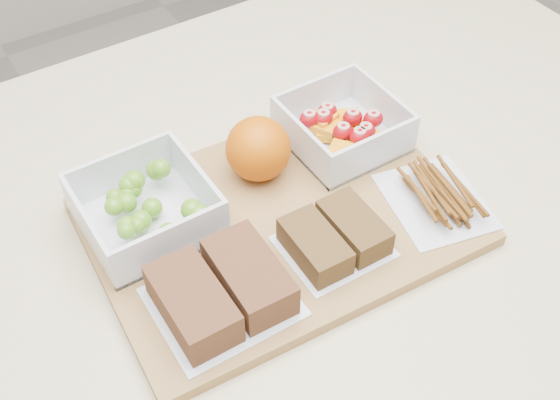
{
  "coord_description": "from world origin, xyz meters",
  "views": [
    {
      "loc": [
        -0.32,
        -0.45,
        1.52
      ],
      "look_at": [
        -0.02,
        0.02,
        0.93
      ],
      "focal_mm": 45.0,
      "sensor_mm": 36.0,
      "label": 1
    }
  ],
  "objects_px": {
    "sandwich_bag_left": "(221,290)",
    "fruit_container": "(342,128)",
    "grape_container": "(147,208)",
    "pretzel_bag": "(437,193)",
    "cutting_board": "(279,222)",
    "orange": "(258,149)",
    "sandwich_bag_center": "(334,237)"
  },
  "relations": [
    {
      "from": "grape_container",
      "to": "orange",
      "type": "bearing_deg",
      "value": 1.05
    },
    {
      "from": "sandwich_bag_left",
      "to": "fruit_container",
      "type": "bearing_deg",
      "value": 28.57
    },
    {
      "from": "cutting_board",
      "to": "sandwich_bag_center",
      "type": "xyz_separation_m",
      "value": [
        0.03,
        -0.07,
        0.02
      ]
    },
    {
      "from": "sandwich_bag_left",
      "to": "sandwich_bag_center",
      "type": "xyz_separation_m",
      "value": [
        0.14,
        -0.0,
        -0.0
      ]
    },
    {
      "from": "orange",
      "to": "grape_container",
      "type": "bearing_deg",
      "value": -178.95
    },
    {
      "from": "pretzel_bag",
      "to": "grape_container",
      "type": "bearing_deg",
      "value": 153.02
    },
    {
      "from": "orange",
      "to": "pretzel_bag",
      "type": "relative_size",
      "value": 0.52
    },
    {
      "from": "grape_container",
      "to": "fruit_container",
      "type": "height_order",
      "value": "grape_container"
    },
    {
      "from": "sandwich_bag_left",
      "to": "grape_container",
      "type": "bearing_deg",
      "value": 96.21
    },
    {
      "from": "sandwich_bag_left",
      "to": "pretzel_bag",
      "type": "relative_size",
      "value": 0.95
    },
    {
      "from": "cutting_board",
      "to": "sandwich_bag_center",
      "type": "relative_size",
      "value": 3.7
    },
    {
      "from": "grape_container",
      "to": "pretzel_bag",
      "type": "bearing_deg",
      "value": -26.98
    },
    {
      "from": "grape_container",
      "to": "pretzel_bag",
      "type": "distance_m",
      "value": 0.33
    },
    {
      "from": "pretzel_bag",
      "to": "sandwich_bag_center",
      "type": "bearing_deg",
      "value": 176.77
    },
    {
      "from": "grape_container",
      "to": "orange",
      "type": "xyz_separation_m",
      "value": [
        0.15,
        0.0,
        0.01
      ]
    },
    {
      "from": "cutting_board",
      "to": "grape_container",
      "type": "bearing_deg",
      "value": 153.77
    },
    {
      "from": "fruit_container",
      "to": "pretzel_bag",
      "type": "distance_m",
      "value": 0.15
    },
    {
      "from": "cutting_board",
      "to": "orange",
      "type": "distance_m",
      "value": 0.09
    },
    {
      "from": "grape_container",
      "to": "sandwich_bag_center",
      "type": "height_order",
      "value": "grape_container"
    },
    {
      "from": "fruit_container",
      "to": "pretzel_bag",
      "type": "xyz_separation_m",
      "value": [
        0.03,
        -0.15,
        -0.01
      ]
    },
    {
      "from": "orange",
      "to": "sandwich_bag_left",
      "type": "xyz_separation_m",
      "value": [
        -0.13,
        -0.14,
        -0.02
      ]
    },
    {
      "from": "orange",
      "to": "sandwich_bag_center",
      "type": "height_order",
      "value": "orange"
    },
    {
      "from": "cutting_board",
      "to": "pretzel_bag",
      "type": "bearing_deg",
      "value": -21.67
    },
    {
      "from": "grape_container",
      "to": "orange",
      "type": "height_order",
      "value": "orange"
    },
    {
      "from": "cutting_board",
      "to": "orange",
      "type": "relative_size",
      "value": 5.35
    },
    {
      "from": "cutting_board",
      "to": "pretzel_bag",
      "type": "height_order",
      "value": "pretzel_bag"
    },
    {
      "from": "fruit_container",
      "to": "pretzel_bag",
      "type": "bearing_deg",
      "value": -78.29
    },
    {
      "from": "cutting_board",
      "to": "grape_container",
      "type": "relative_size",
      "value": 3.03
    },
    {
      "from": "cutting_board",
      "to": "grape_container",
      "type": "height_order",
      "value": "grape_container"
    },
    {
      "from": "cutting_board",
      "to": "sandwich_bag_left",
      "type": "distance_m",
      "value": 0.14
    },
    {
      "from": "orange",
      "to": "sandwich_bag_center",
      "type": "xyz_separation_m",
      "value": [
        0.01,
        -0.15,
        -0.02
      ]
    },
    {
      "from": "sandwich_bag_left",
      "to": "pretzel_bag",
      "type": "height_order",
      "value": "sandwich_bag_left"
    }
  ]
}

